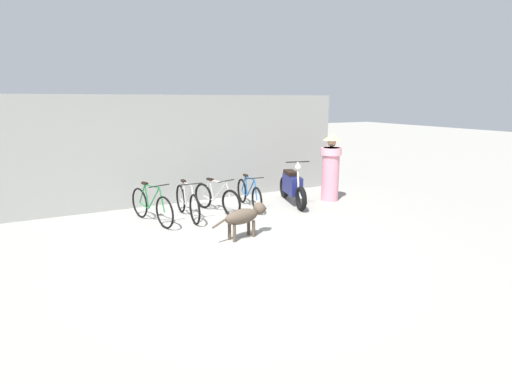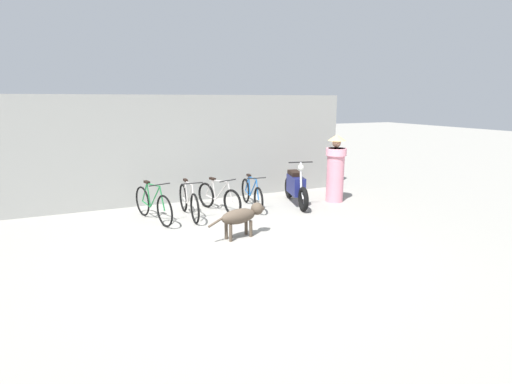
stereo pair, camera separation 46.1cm
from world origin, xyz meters
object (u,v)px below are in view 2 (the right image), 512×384
object	(u,v)px
bicycle_1	(189,202)
bicycle_3	(252,194)
bicycle_0	(153,205)
stray_dog	(242,216)
bicycle_2	(219,198)
motorcycle	(296,187)
person_in_robes	(336,168)

from	to	relation	value
bicycle_1	bicycle_3	xyz separation A→B (m)	(1.59, 0.18, -0.02)
bicycle_0	bicycle_3	bearing A→B (deg)	78.04
bicycle_0	stray_dog	world-z (taller)	bicycle_0
bicycle_3	stray_dog	bearing A→B (deg)	-22.21
bicycle_1	bicycle_2	bearing A→B (deg)	102.56
bicycle_3	motorcycle	distance (m)	1.13
bicycle_3	bicycle_0	bearing A→B (deg)	-80.16
bicycle_0	bicycle_1	distance (m)	0.77
bicycle_2	person_in_robes	distance (m)	3.07
stray_dog	person_in_robes	world-z (taller)	person_in_robes
bicycle_0	motorcycle	xyz separation A→B (m)	(3.48, -0.01, 0.08)
bicycle_1	person_in_robes	xyz separation A→B (m)	(3.76, -0.12, 0.52)
bicycle_2	stray_dog	size ratio (longest dim) A/B	1.23
bicycle_2	motorcycle	bearing A→B (deg)	66.23
bicycle_2	bicycle_3	bearing A→B (deg)	72.24
motorcycle	bicycle_1	bearing A→B (deg)	-76.30
bicycle_1	bicycle_3	world-z (taller)	bicycle_1
bicycle_3	motorcycle	xyz separation A→B (m)	(1.11, -0.18, 0.11)
bicycle_2	bicycle_1	bearing A→B (deg)	-97.03
bicycle_2	motorcycle	distance (m)	1.96
bicycle_1	bicycle_2	distance (m)	0.77
bicycle_2	bicycle_3	xyz separation A→B (m)	(0.84, 0.02, 0.00)
stray_dog	motorcycle	bearing A→B (deg)	26.97
bicycle_2	stray_dog	bearing A→B (deg)	-24.15
bicycle_1	stray_dog	world-z (taller)	bicycle_1
bicycle_0	person_in_robes	size ratio (longest dim) A/B	0.98
bicycle_0	stray_dog	bearing A→B (deg)	22.29
bicycle_0	person_in_robes	bearing A→B (deg)	72.24
bicycle_0	stray_dog	distance (m)	2.20
stray_dog	person_in_robes	bearing A→B (deg)	14.50
bicycle_3	person_in_robes	world-z (taller)	person_in_robes
motorcycle	stray_dog	distance (m)	2.72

